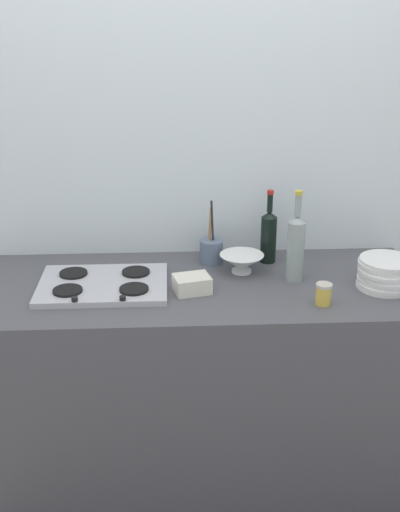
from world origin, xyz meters
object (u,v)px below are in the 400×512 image
(butter_dish, at_px, (192,284))
(condiment_jar_front, at_px, (323,294))
(wine_bottle_leftmost, at_px, (296,246))
(wine_bottle_mid_left, at_px, (269,235))
(plate_stack, at_px, (386,273))
(mixing_bowl, at_px, (242,262))
(utensil_crock, at_px, (211,250))
(stovetop_hob, at_px, (103,284))

(butter_dish, distance_m, condiment_jar_front, 0.50)
(wine_bottle_leftmost, distance_m, wine_bottle_mid_left, 0.21)
(plate_stack, distance_m, butter_dish, 0.76)
(mixing_bowl, bearing_deg, butter_dish, -139.71)
(plate_stack, bearing_deg, wine_bottle_leftmost, 164.88)
(plate_stack, relative_size, wine_bottle_leftmost, 0.59)
(mixing_bowl, xyz_separation_m, butter_dish, (-0.21, -0.18, -0.01))
(utensil_crock, relative_size, condiment_jar_front, 3.47)
(wine_bottle_leftmost, bearing_deg, plate_stack, -15.12)
(wine_bottle_mid_left, relative_size, condiment_jar_front, 3.86)
(utensil_crock, bearing_deg, mixing_bowl, -43.22)
(stovetop_hob, relative_size, utensil_crock, 1.75)
(mixing_bowl, height_order, butter_dish, mixing_bowl)
(stovetop_hob, relative_size, plate_stack, 2.27)
(wine_bottle_leftmost, distance_m, mixing_bowl, 0.24)
(mixing_bowl, xyz_separation_m, condiment_jar_front, (0.27, -0.31, -0.00))
(plate_stack, xyz_separation_m, wine_bottle_mid_left, (-0.42, 0.29, 0.06))
(mixing_bowl, relative_size, utensil_crock, 0.64)
(wine_bottle_mid_left, xyz_separation_m, utensil_crock, (-0.24, 0.00, -0.07))
(plate_stack, relative_size, condiment_jar_front, 2.68)
(mixing_bowl, bearing_deg, plate_stack, -18.08)
(wine_bottle_mid_left, distance_m, mixing_bowl, 0.18)
(wine_bottle_leftmost, xyz_separation_m, utensil_crock, (-0.32, 0.20, -0.09))
(butter_dish, relative_size, utensil_crock, 0.48)
(butter_dish, bearing_deg, wine_bottle_leftmost, 12.83)
(stovetop_hob, bearing_deg, condiment_jar_front, -12.72)
(mixing_bowl, bearing_deg, wine_bottle_mid_left, 41.16)
(condiment_jar_front, bearing_deg, butter_dish, 164.57)
(wine_bottle_leftmost, bearing_deg, butter_dish, -167.17)
(mixing_bowl, relative_size, butter_dish, 1.35)
(butter_dish, bearing_deg, stovetop_hob, 171.12)
(stovetop_hob, distance_m, plate_stack, 1.11)
(wine_bottle_leftmost, xyz_separation_m, butter_dish, (-0.42, -0.09, -0.11))
(plate_stack, relative_size, mixing_bowl, 1.20)
(wine_bottle_leftmost, relative_size, mixing_bowl, 2.03)
(wine_bottle_mid_left, relative_size, mixing_bowl, 1.74)
(stovetop_hob, xyz_separation_m, wine_bottle_mid_left, (0.69, 0.24, 0.11))
(wine_bottle_leftmost, relative_size, butter_dish, 2.74)
(utensil_crock, xyz_separation_m, condiment_jar_front, (0.39, -0.42, -0.01))
(butter_dish, xyz_separation_m, utensil_crock, (0.09, 0.29, 0.02))
(wine_bottle_leftmost, xyz_separation_m, mixing_bowl, (-0.20, 0.09, -0.10))
(wine_bottle_leftmost, bearing_deg, wine_bottle_mid_left, 111.60)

